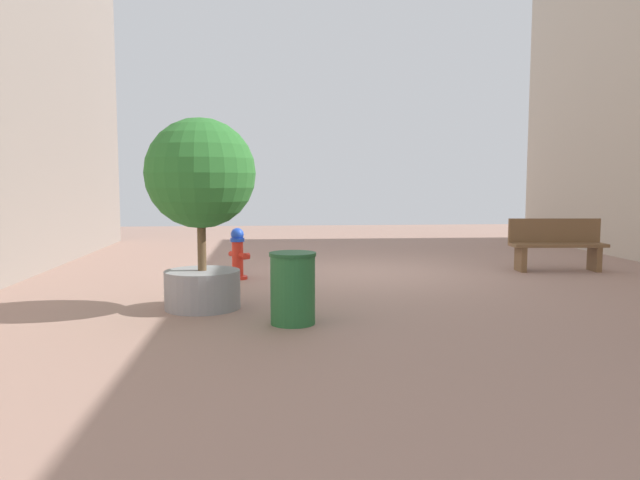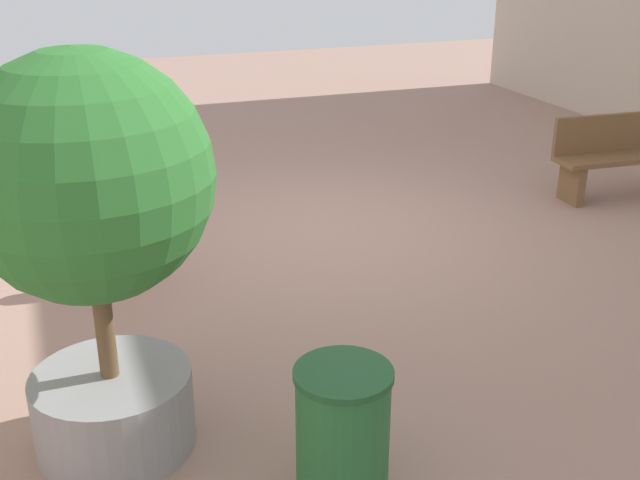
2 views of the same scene
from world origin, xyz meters
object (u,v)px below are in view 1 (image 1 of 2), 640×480
(planter_tree, at_px, (201,191))
(trash_bin, at_px, (293,288))
(fire_hydrant, at_px, (238,254))
(bench_near, at_px, (557,244))

(planter_tree, bearing_deg, trash_bin, 139.84)
(planter_tree, distance_m, trash_bin, 1.83)
(fire_hydrant, bearing_deg, trash_bin, 103.38)
(fire_hydrant, xyz_separation_m, trash_bin, (-0.77, 3.25, -0.02))
(trash_bin, bearing_deg, planter_tree, -40.16)
(planter_tree, xyz_separation_m, trash_bin, (-1.12, 0.94, -1.10))
(bench_near, distance_m, trash_bin, 6.21)
(bench_near, distance_m, planter_tree, 6.78)
(fire_hydrant, xyz_separation_m, planter_tree, (0.34, 2.31, 1.08))
(fire_hydrant, bearing_deg, planter_tree, 81.52)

